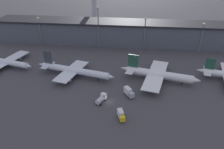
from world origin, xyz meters
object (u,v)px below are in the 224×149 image
Objects in this scene: airplane_0 at (6,62)px; service_vehicle_1 at (129,92)px; airplane_1 at (74,71)px; airplane_2 at (158,75)px; service_vehicle_0 at (121,115)px; control_tower at (94,1)px; service_vehicle_2 at (101,99)px.

airplane_0 is 76.95m from service_vehicle_1.
airplane_1 is 6.81× the size of service_vehicle_1.
airplane_2 is (45.07, 0.53, 0.22)m from airplane_1.
service_vehicle_1 is at bearing -14.31° from airplane_1.
airplane_1 is at bearing -150.40° from service_vehicle_1.
service_vehicle_0 is 17.10m from service_vehicle_1.
airplane_1 is 104.86m from control_tower.
service_vehicle_1 is at bearing -72.03° from control_tower.
airplane_1 is 29.16m from service_vehicle_2.
airplane_2 reaches higher than airplane_0.
service_vehicle_2 is (-9.65, 10.25, -0.05)m from service_vehicle_0.
service_vehicle_0 is 0.93× the size of service_vehicle_1.
airplane_2 is 6.08× the size of service_vehicle_2.
airplane_0 is at bearing -139.84° from service_vehicle_1.
control_tower is at bearing 107.45° from airplane_1.
service_vehicle_0 is at bearing -15.71° from airplane_0.
airplane_1 is 34.31m from service_vehicle_1.
control_tower reaches higher than airplane_0.
airplane_1 reaches higher than airplane_2.
airplane_0 is 5.56× the size of service_vehicle_1.
airplane_0 is at bearing -110.08° from control_tower.
service_vehicle_2 is at bearing -37.39° from airplane_1.
airplane_1 reaches higher than service_vehicle_1.
service_vehicle_1 is (2.25, 16.95, 0.20)m from service_vehicle_0.
service_vehicle_1 is 13.66m from service_vehicle_2.
service_vehicle_1 is (30.47, -15.74, -1.23)m from airplane_1.
airplane_1 is at bearing 4.51° from airplane_0.
service_vehicle_2 is at bearing -12.06° from airplane_0.
airplane_1 is 6.69× the size of service_vehicle_2.
service_vehicle_2 is (18.56, -22.44, -1.47)m from airplane_1.
service_vehicle_1 is 0.98× the size of service_vehicle_2.
service_vehicle_0 is (28.22, -32.68, -1.42)m from airplane_1.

